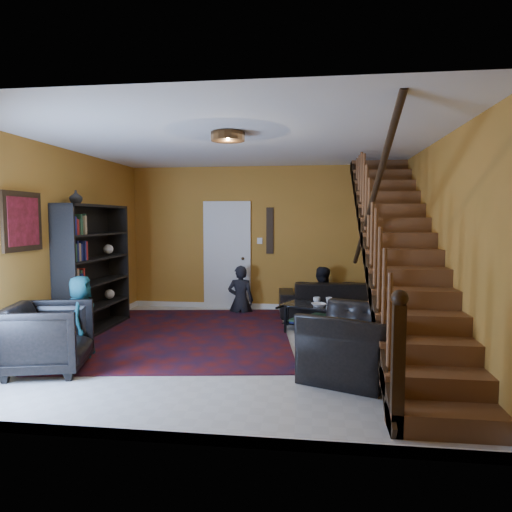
{
  "coord_description": "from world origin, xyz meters",
  "views": [
    {
      "loc": [
        1.02,
        -6.13,
        1.79
      ],
      "look_at": [
        0.18,
        0.4,
        1.24
      ],
      "focal_mm": 32.0,
      "sensor_mm": 36.0,
      "label": 1
    }
  ],
  "objects": [
    {
      "name": "floor",
      "position": [
        0.0,
        0.0,
        0.0
      ],
      "size": [
        5.5,
        5.5,
        0.0
      ],
      "primitive_type": "plane",
      "color": "beige",
      "rests_on": "ground"
    },
    {
      "name": "room",
      "position": [
        -1.33,
        1.33,
        0.05
      ],
      "size": [
        5.5,
        5.5,
        5.5
      ],
      "color": "#B97529",
      "rests_on": "ground"
    },
    {
      "name": "staircase",
      "position": [
        2.12,
        -0.0,
        1.4
      ],
      "size": [
        0.95,
        5.02,
        3.18
      ],
      "color": "brown",
      "rests_on": "floor"
    },
    {
      "name": "bookshelf",
      "position": [
        -2.4,
        0.6,
        0.96
      ],
      "size": [
        0.35,
        1.8,
        2.0
      ],
      "color": "black",
      "rests_on": "floor"
    },
    {
      "name": "door",
      "position": [
        -0.7,
        2.73,
        1.02
      ],
      "size": [
        0.82,
        0.05,
        2.05
      ],
      "primitive_type": "cube",
      "color": "silver",
      "rests_on": "floor"
    },
    {
      "name": "framed_picture",
      "position": [
        -2.57,
        -0.9,
        1.75
      ],
      "size": [
        0.04,
        0.74,
        0.74
      ],
      "primitive_type": "cube",
      "color": "maroon",
      "rests_on": "room"
    },
    {
      "name": "wall_hanging",
      "position": [
        0.15,
        2.73,
        1.55
      ],
      "size": [
        0.14,
        0.03,
        0.9
      ],
      "primitive_type": "cube",
      "color": "black",
      "rests_on": "room"
    },
    {
      "name": "ceiling_fixture",
      "position": [
        0.0,
        -0.8,
        2.74
      ],
      "size": [
        0.4,
        0.4,
        0.1
      ],
      "primitive_type": "cylinder",
      "color": "#3F2814",
      "rests_on": "room"
    },
    {
      "name": "rug",
      "position": [
        -0.99,
        0.56,
        0.01
      ],
      "size": [
        3.72,
        4.11,
        0.02
      ],
      "primitive_type": "cube",
      "rotation": [
        0.0,
        0.0,
        0.14
      ],
      "color": "#4B0F0D",
      "rests_on": "floor"
    },
    {
      "name": "sofa",
      "position": [
        1.5,
        2.3,
        0.33
      ],
      "size": [
        2.31,
        1.1,
        0.65
      ],
      "primitive_type": "imported",
      "rotation": [
        0.0,
        0.0,
        3.25
      ],
      "color": "black",
      "rests_on": "floor"
    },
    {
      "name": "armchair_left",
      "position": [
        -2.05,
        -1.28,
        0.4
      ],
      "size": [
        1.07,
        1.05,
        0.81
      ],
      "primitive_type": "imported",
      "rotation": [
        0.0,
        0.0,
        1.82
      ],
      "color": "black",
      "rests_on": "floor"
    },
    {
      "name": "armchair_right",
      "position": [
        1.5,
        -0.98,
        0.38
      ],
      "size": [
        1.4,
        1.48,
        0.77
      ],
      "primitive_type": "imported",
      "rotation": [
        0.0,
        0.0,
        -1.95
      ],
      "color": "black",
      "rests_on": "floor"
    },
    {
      "name": "person_adult_a",
      "position": [
        -0.37,
        2.35,
        0.22
      ],
      "size": [
        0.49,
        0.33,
        1.35
      ],
      "primitive_type": "imported",
      "rotation": [
        0.0,
        0.0,
        3.15
      ],
      "color": "black",
      "rests_on": "sofa"
    },
    {
      "name": "person_adult_b",
      "position": [
        1.15,
        2.35,
        0.22
      ],
      "size": [
        0.7,
        0.57,
        1.34
      ],
      "primitive_type": "imported",
      "rotation": [
        0.0,
        0.0,
        3.04
      ],
      "color": "black",
      "rests_on": "sofa"
    },
    {
      "name": "person_child",
      "position": [
        -1.95,
        -0.7,
        0.53
      ],
      "size": [
        0.45,
        0.58,
        1.06
      ],
      "primitive_type": "imported",
      "rotation": [
        0.0,
        0.0,
        1.8
      ],
      "color": "#195862",
      "rests_on": "armchair_left"
    },
    {
      "name": "coffee_table",
      "position": [
        1.09,
        1.12,
        0.24
      ],
      "size": [
        1.25,
        1.02,
        0.42
      ],
      "rotation": [
        0.0,
        0.0,
        -0.41
      ],
      "color": "black",
      "rests_on": "floor"
    },
    {
      "name": "cup_a",
      "position": [
        1.06,
        1.29,
        0.46
      ],
      "size": [
        0.15,
        0.15,
        0.09
      ],
      "primitive_type": "imported",
      "rotation": [
        0.0,
        0.0,
        -0.31
      ],
      "color": "#999999",
      "rests_on": "coffee_table"
    },
    {
      "name": "cup_b",
      "position": [
        1.26,
        1.25,
        0.47
      ],
      "size": [
        0.12,
        0.12,
        0.1
      ],
      "primitive_type": "imported",
      "rotation": [
        0.0,
        0.0,
        0.16
      ],
      "color": "#999999",
      "rests_on": "coffee_table"
    },
    {
      "name": "bowl",
      "position": [
        1.09,
        0.94,
        0.44
      ],
      "size": [
        0.29,
        0.29,
        0.05
      ],
      "primitive_type": "imported",
      "rotation": [
        0.0,
        0.0,
        0.42
      ],
      "color": "#999999",
      "rests_on": "coffee_table"
    },
    {
      "name": "vase",
      "position": [
        -2.41,
        0.1,
        2.1
      ],
      "size": [
        0.18,
        0.18,
        0.19
      ],
      "primitive_type": "imported",
      "color": "#999999",
      "rests_on": "bookshelf"
    },
    {
      "name": "popcorn_bucket",
      "position": [
        -2.1,
        -0.62,
        0.1
      ],
      "size": [
        0.15,
        0.15,
        0.15
      ],
      "primitive_type": "cylinder",
      "rotation": [
        0.0,
        0.0,
        0.16
      ],
      "color": "red",
      "rests_on": "rug"
    }
  ]
}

